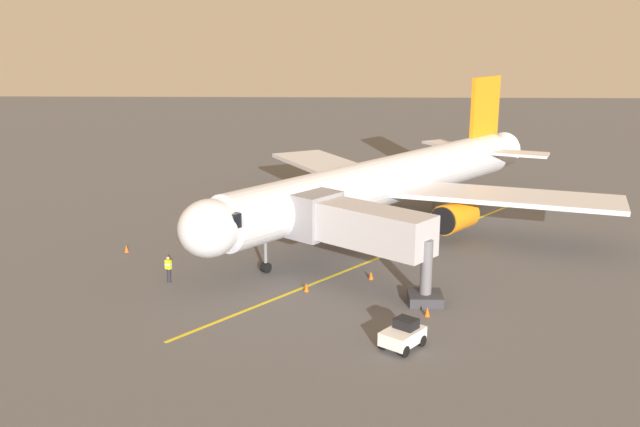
{
  "coord_description": "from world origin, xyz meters",
  "views": [
    {
      "loc": [
        5.33,
        56.59,
        15.92
      ],
      "look_at": [
        6.76,
        7.87,
        3.0
      ],
      "focal_mm": 39.51,
      "sensor_mm": 36.0,
      "label": 1
    }
  ],
  "objects_px": {
    "safety_cone_nose_left": "(371,275)",
    "jet_bridge": "(352,225)",
    "tug_near_nose": "(403,335)",
    "safety_cone_nose_right": "(306,287)",
    "ground_crew_marshaller": "(169,269)",
    "safety_cone_wing_starboard": "(427,312)",
    "safety_cone_wing_port": "(126,249)",
    "airplane": "(388,181)"
  },
  "relations": [
    {
      "from": "tug_near_nose",
      "to": "safety_cone_wing_starboard",
      "type": "relative_size",
      "value": 4.97
    },
    {
      "from": "safety_cone_wing_starboard",
      "to": "airplane",
      "type": "bearing_deg",
      "value": -86.26
    },
    {
      "from": "safety_cone_wing_port",
      "to": "safety_cone_nose_right",
      "type": "bearing_deg",
      "value": 150.96
    },
    {
      "from": "tug_near_nose",
      "to": "safety_cone_nose_right",
      "type": "bearing_deg",
      "value": -55.53
    },
    {
      "from": "airplane",
      "to": "tug_near_nose",
      "type": "relative_size",
      "value": 12.35
    },
    {
      "from": "ground_crew_marshaller",
      "to": "safety_cone_nose_right",
      "type": "xyz_separation_m",
      "value": [
        -8.95,
        1.44,
        -0.61
      ]
    },
    {
      "from": "safety_cone_nose_left",
      "to": "safety_cone_nose_right",
      "type": "height_order",
      "value": "same"
    },
    {
      "from": "tug_near_nose",
      "to": "ground_crew_marshaller",
      "type": "bearing_deg",
      "value": -32.83
    },
    {
      "from": "jet_bridge",
      "to": "safety_cone_wing_starboard",
      "type": "bearing_deg",
      "value": 127.07
    },
    {
      "from": "jet_bridge",
      "to": "safety_cone_nose_left",
      "type": "height_order",
      "value": "jet_bridge"
    },
    {
      "from": "tug_near_nose",
      "to": "safety_cone_nose_left",
      "type": "relative_size",
      "value": 4.97
    },
    {
      "from": "safety_cone_nose_left",
      "to": "tug_near_nose",
      "type": "bearing_deg",
      "value": 96.92
    },
    {
      "from": "jet_bridge",
      "to": "safety_cone_nose_right",
      "type": "distance_m",
      "value": 4.89
    },
    {
      "from": "safety_cone_wing_port",
      "to": "safety_cone_wing_starboard",
      "type": "height_order",
      "value": "same"
    },
    {
      "from": "jet_bridge",
      "to": "safety_cone_nose_right",
      "type": "bearing_deg",
      "value": 34.03
    },
    {
      "from": "ground_crew_marshaller",
      "to": "safety_cone_wing_port",
      "type": "relative_size",
      "value": 3.11
    },
    {
      "from": "airplane",
      "to": "ground_crew_marshaller",
      "type": "distance_m",
      "value": 19.72
    },
    {
      "from": "ground_crew_marshaller",
      "to": "safety_cone_nose_right",
      "type": "relative_size",
      "value": 3.11
    },
    {
      "from": "jet_bridge",
      "to": "safety_cone_nose_right",
      "type": "xyz_separation_m",
      "value": [
        2.84,
        1.92,
        -3.49
      ]
    },
    {
      "from": "tug_near_nose",
      "to": "safety_cone_nose_left",
      "type": "distance_m",
      "value": 10.18
    },
    {
      "from": "jet_bridge",
      "to": "tug_near_nose",
      "type": "xyz_separation_m",
      "value": [
        -2.5,
        9.69,
        -3.06
      ]
    },
    {
      "from": "jet_bridge",
      "to": "safety_cone_wing_starboard",
      "type": "height_order",
      "value": "jet_bridge"
    },
    {
      "from": "safety_cone_nose_left",
      "to": "safety_cone_nose_right",
      "type": "xyz_separation_m",
      "value": [
        4.11,
        2.32,
        0.0
      ]
    },
    {
      "from": "ground_crew_marshaller",
      "to": "tug_near_nose",
      "type": "xyz_separation_m",
      "value": [
        -14.29,
        9.22,
        -0.18
      ]
    },
    {
      "from": "ground_crew_marshaller",
      "to": "airplane",
      "type": "bearing_deg",
      "value": -139.75
    },
    {
      "from": "safety_cone_wing_starboard",
      "to": "tug_near_nose",
      "type": "bearing_deg",
      "value": 67.06
    },
    {
      "from": "tug_near_nose",
      "to": "safety_cone_nose_left",
      "type": "xyz_separation_m",
      "value": [
        1.23,
        -10.1,
        -0.43
      ]
    },
    {
      "from": "airplane",
      "to": "tug_near_nose",
      "type": "height_order",
      "value": "airplane"
    },
    {
      "from": "safety_cone_nose_left",
      "to": "safety_cone_wing_port",
      "type": "height_order",
      "value": "same"
    },
    {
      "from": "tug_near_nose",
      "to": "safety_cone_wing_port",
      "type": "height_order",
      "value": "tug_near_nose"
    },
    {
      "from": "tug_near_nose",
      "to": "safety_cone_nose_left",
      "type": "bearing_deg",
      "value": -83.08
    },
    {
      "from": "safety_cone_wing_starboard",
      "to": "jet_bridge",
      "type": "bearing_deg",
      "value": -52.93
    },
    {
      "from": "airplane",
      "to": "safety_cone_wing_port",
      "type": "height_order",
      "value": "airplane"
    },
    {
      "from": "jet_bridge",
      "to": "ground_crew_marshaller",
      "type": "distance_m",
      "value": 12.15
    },
    {
      "from": "ground_crew_marshaller",
      "to": "safety_cone_nose_left",
      "type": "bearing_deg",
      "value": -176.15
    },
    {
      "from": "jet_bridge",
      "to": "ground_crew_marshaller",
      "type": "relative_size",
      "value": 5.86
    },
    {
      "from": "safety_cone_nose_right",
      "to": "safety_cone_wing_starboard",
      "type": "relative_size",
      "value": 1.0
    },
    {
      "from": "airplane",
      "to": "safety_cone_nose_left",
      "type": "relative_size",
      "value": 61.43
    },
    {
      "from": "safety_cone_nose_left",
      "to": "safety_cone_nose_right",
      "type": "relative_size",
      "value": 1.0
    },
    {
      "from": "jet_bridge",
      "to": "safety_cone_wing_port",
      "type": "relative_size",
      "value": 18.23
    },
    {
      "from": "airplane",
      "to": "safety_cone_nose_right",
      "type": "bearing_deg",
      "value": 67.15
    },
    {
      "from": "safety_cone_nose_left",
      "to": "jet_bridge",
      "type": "bearing_deg",
      "value": 17.65
    }
  ]
}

